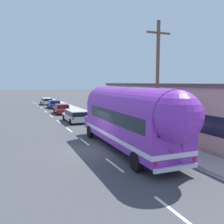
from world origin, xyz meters
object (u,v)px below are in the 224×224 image
at_px(utility_pole, 157,82).
at_px(car_lead, 76,115).
at_px(car_second, 62,109).
at_px(painted_bus, 131,117).
at_px(car_third, 54,104).
at_px(car_fourth, 47,101).

distance_m(utility_pole, car_lead, 13.08).
bearing_deg(car_second, painted_bus, -89.84).
relative_size(car_lead, car_third, 1.03).
height_order(painted_bus, car_second, painted_bus).
height_order(car_third, car_fourth, same).
relative_size(car_second, car_third, 0.97).
distance_m(painted_bus, car_third, 29.52).
distance_m(utility_pole, car_second, 20.94).
bearing_deg(car_fourth, car_lead, -90.32).
height_order(car_lead, car_second, same).
relative_size(utility_pole, painted_bus, 0.68).
bearing_deg(utility_pole, painted_bus, -160.52).
height_order(painted_bus, car_fourth, painted_bus).
relative_size(utility_pole, car_third, 1.84).
relative_size(car_third, car_fourth, 1.02).
bearing_deg(car_second, car_lead, -90.66).
height_order(utility_pole, painted_bus, utility_pole).
relative_size(car_lead, car_second, 1.07).
relative_size(car_lead, car_fourth, 1.06).
bearing_deg(utility_pole, car_fourth, 93.96).
bearing_deg(car_lead, utility_pole, -77.91).
xyz_separation_m(utility_pole, car_second, (-2.54, 20.45, -3.69)).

